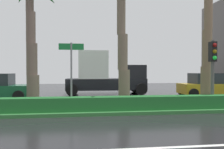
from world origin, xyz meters
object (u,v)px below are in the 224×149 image
(street_name_sign, at_px, (71,67))
(box_truck_lead, at_px, (105,75))
(palm_tree_centre_left, at_px, (30,3))
(car_in_traffic_second, at_px, (208,85))
(traffic_signal_median_right, at_px, (213,61))

(street_name_sign, distance_m, box_truck_lead, 8.60)
(street_name_sign, bearing_deg, box_truck_lead, 74.53)
(palm_tree_centre_left, bearing_deg, street_name_sign, -32.58)
(car_in_traffic_second, bearing_deg, traffic_signal_median_right, -118.63)
(box_truck_lead, bearing_deg, car_in_traffic_second, -21.49)
(traffic_signal_median_right, height_order, car_in_traffic_second, traffic_signal_median_right)
(street_name_sign, bearing_deg, car_in_traffic_second, 29.10)
(palm_tree_centre_left, xyz_separation_m, box_truck_lead, (4.33, 6.97, -3.67))
(car_in_traffic_second, bearing_deg, street_name_sign, -150.90)
(box_truck_lead, height_order, car_in_traffic_second, box_truck_lead)
(box_truck_lead, bearing_deg, street_name_sign, -105.47)
(traffic_signal_median_right, height_order, street_name_sign, traffic_signal_median_right)
(street_name_sign, bearing_deg, traffic_signal_median_right, -0.02)
(box_truck_lead, relative_size, car_in_traffic_second, 1.49)
(traffic_signal_median_right, distance_m, box_truck_lead, 9.43)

